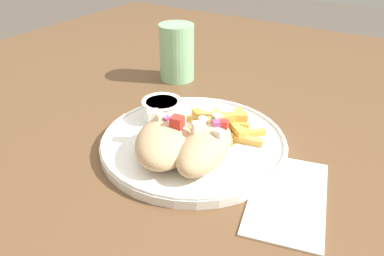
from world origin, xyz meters
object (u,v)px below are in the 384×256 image
(pita_sandwich_near, at_px, (205,147))
(pita_sandwich_far, at_px, (164,141))
(sauce_ramekin, at_px, (162,108))
(water_glass, at_px, (177,55))
(fries_pile, at_px, (224,126))
(plate, at_px, (192,141))

(pita_sandwich_near, bearing_deg, pita_sandwich_far, 98.78)
(sauce_ramekin, distance_m, water_glass, 0.21)
(fries_pile, height_order, water_glass, water_glass)
(fries_pile, distance_m, sauce_ramekin, 0.11)
(water_glass, bearing_deg, pita_sandwich_near, -138.85)
(pita_sandwich_far, relative_size, sauce_ramekin, 2.21)
(plate, relative_size, pita_sandwich_near, 2.06)
(plate, bearing_deg, sauce_ramekin, 70.09)
(plate, xyz_separation_m, water_glass, (0.22, 0.18, 0.05))
(fries_pile, bearing_deg, plate, 144.58)
(plate, height_order, pita_sandwich_near, pita_sandwich_near)
(pita_sandwich_near, xyz_separation_m, sauce_ramekin, (0.07, 0.13, -0.00))
(pita_sandwich_far, bearing_deg, pita_sandwich_near, -100.89)
(fries_pile, relative_size, water_glass, 1.17)
(pita_sandwich_near, distance_m, water_glass, 0.35)
(plate, height_order, water_glass, water_glass)
(fries_pile, relative_size, sauce_ramekin, 2.03)
(plate, bearing_deg, pita_sandwich_far, 170.48)
(pita_sandwich_far, bearing_deg, plate, -37.70)
(plate, xyz_separation_m, fries_pile, (0.05, -0.03, 0.02))
(pita_sandwich_near, distance_m, sauce_ramekin, 0.15)
(pita_sandwich_far, distance_m, water_glass, 0.33)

